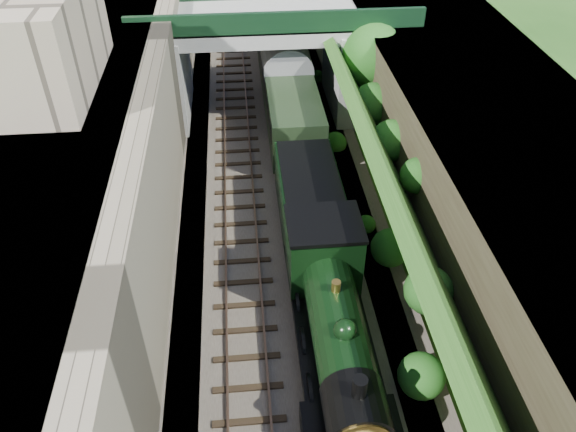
{
  "coord_description": "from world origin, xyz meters",
  "views": [
    {
      "loc": [
        -1.69,
        -8.35,
        17.33
      ],
      "look_at": [
        0.0,
        9.52,
        2.88
      ],
      "focal_mm": 35.0,
      "sensor_mm": 36.0,
      "label": 1
    }
  ],
  "objects_px": {
    "tree": "(375,58)",
    "locomotive": "(334,321)",
    "road_bridge": "(281,49)",
    "tender": "(309,202)"
  },
  "relations": [
    {
      "from": "locomotive",
      "to": "tender",
      "type": "height_order",
      "value": "locomotive"
    },
    {
      "from": "road_bridge",
      "to": "tree",
      "type": "distance_m",
      "value": 5.9
    },
    {
      "from": "tree",
      "to": "locomotive",
      "type": "height_order",
      "value": "tree"
    },
    {
      "from": "tree",
      "to": "tender",
      "type": "relative_size",
      "value": 1.1
    },
    {
      "from": "tree",
      "to": "locomotive",
      "type": "bearing_deg",
      "value": -106.21
    },
    {
      "from": "road_bridge",
      "to": "tender",
      "type": "relative_size",
      "value": 2.67
    },
    {
      "from": "locomotive",
      "to": "road_bridge",
      "type": "bearing_deg",
      "value": 90.76
    },
    {
      "from": "road_bridge",
      "to": "tree",
      "type": "xyz_separation_m",
      "value": [
        4.97,
        -3.14,
        0.57
      ]
    },
    {
      "from": "locomotive",
      "to": "tender",
      "type": "relative_size",
      "value": 1.7
    },
    {
      "from": "road_bridge",
      "to": "tender",
      "type": "xyz_separation_m",
      "value": [
        0.26,
        -11.99,
        -2.46
      ]
    }
  ]
}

